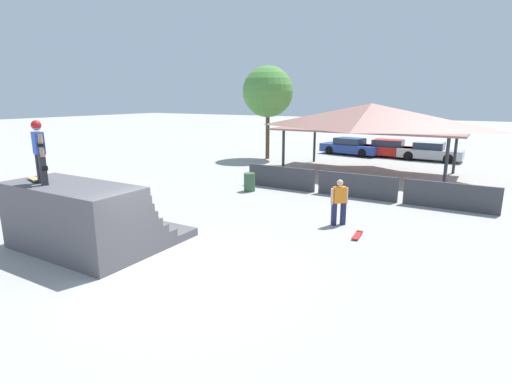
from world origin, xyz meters
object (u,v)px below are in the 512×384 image
Objects in this scene: skateboard_on_deck at (35,179)px; bystander_walking at (339,200)px; trash_bin at (249,182)px; parked_car_silver at (430,152)px; skateboard_on_ground at (357,235)px; parked_car_red at (389,149)px; parked_car_blue at (350,147)px; skater_on_deck at (39,148)px; tree_beside_pavilion at (268,92)px.

skateboard_on_deck reaches higher than bystander_walking.
parked_car_silver is (5.84, 14.35, 0.18)m from trash_bin.
skateboard_on_ground is 0.19× the size of parked_car_red.
parked_car_red is (2.82, 0.25, -0.00)m from parked_car_blue.
skateboard_on_deck is 0.18× the size of parked_car_blue.
parked_car_blue is (0.19, 14.42, 0.18)m from trash_bin.
parked_car_blue and parked_car_silver have the same top height.
parked_car_silver is (2.83, -0.32, -0.00)m from parked_car_red.
bystander_walking is at bearing -27.81° from trash_bin.
skater_on_deck reaches higher than parked_car_red.
trash_bin is 0.20× the size of parked_car_silver.
parked_car_red is (4.60, 23.77, -1.38)m from skateboard_on_deck.
trash_bin is at bearing 96.80° from skateboard_on_deck.
skater_on_deck is 23.78m from parked_car_blue.
parked_car_silver is at bearing 26.10° from tree_beside_pavilion.
skateboard_on_deck is 0.20× the size of parked_car_silver.
skater_on_deck reaches higher than skateboard_on_deck.
parked_car_red and parked_car_silver have the same top height.
skater_on_deck is at bearing -83.25° from parked_car_blue.
skater_on_deck reaches higher than bystander_walking.
skateboard_on_deck is 1.00× the size of skateboard_on_ground.
skater_on_deck is 24.33m from parked_car_red.
bystander_walking is 1.86× the size of trash_bin.
tree_beside_pavilion is at bearing 34.16° from skateboard_on_ground.
skater_on_deck is 1.12m from skateboard_on_deck.
parked_car_silver is at bearing -7.44° from parked_car_red.
trash_bin is (-6.22, 3.64, 0.37)m from skateboard_on_ground.
skateboard_on_deck is 0.54× the size of bystander_walking.
skateboard_on_ground is 0.18× the size of parked_car_blue.
parked_car_blue is at bearing 89.24° from trash_bin.
parked_car_red is (-3.20, 18.31, 0.54)m from skateboard_on_ground.
skateboard_on_ground is at bearing -81.01° from parked_car_red.
skateboard_on_deck is at bearing -101.88° from parked_car_red.
bystander_walking is at bearing -63.92° from parked_car_blue.
bystander_walking is at bearing 59.28° from skateboard_on_deck.
parked_car_blue is at bearing 13.79° from skateboard_on_ground.
skateboard_on_deck is 0.19× the size of parked_car_red.
tree_beside_pavilion reaches higher than parked_car_blue.
skater_on_deck is at bearing 123.07° from skateboard_on_ground.
skater_on_deck is at bearing -104.60° from parked_car_silver.
parked_car_blue is 1.12× the size of parked_car_silver.
skateboard_on_deck is 9.39m from bystander_walking.
parked_car_blue is (4.46, 5.03, -4.05)m from tree_beside_pavilion.
skateboard_on_ground is (0.93, -0.86, -0.82)m from bystander_walking.
parked_car_red is (7.28, 5.28, -4.05)m from tree_beside_pavilion.
trash_bin is at bearing 103.06° from skater_on_deck.
bystander_walking is (6.27, 6.43, -2.05)m from skater_on_deck.
bystander_walking reaches higher than parked_car_red.
skateboard_on_deck reaches higher than skateboard_on_ground.
tree_beside_pavilion is 11.97m from parked_car_silver.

